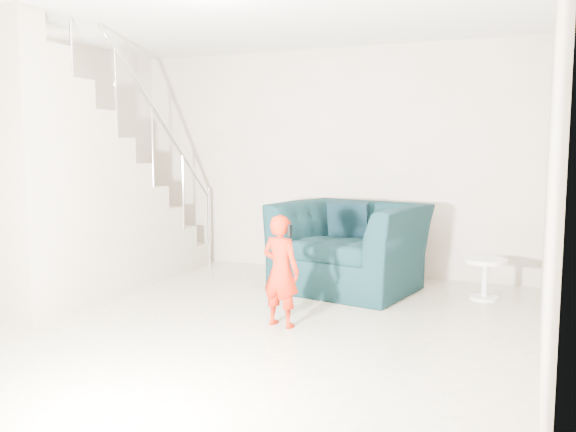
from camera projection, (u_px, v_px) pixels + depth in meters
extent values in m
plane|color=gray|center=(216.00, 332.00, 5.08)|extent=(5.50, 5.50, 0.00)
plane|color=#AE9F8E|center=(325.00, 161.00, 7.44)|extent=(5.00, 0.00, 5.00)
plane|color=#AE9F8E|center=(550.00, 176.00, 3.97)|extent=(0.00, 5.50, 5.50)
imported|color=black|center=(350.00, 247.00, 6.53)|extent=(1.64, 1.49, 0.93)
imported|color=#9C0905|center=(281.00, 271.00, 5.19)|extent=(0.39, 0.29, 0.97)
cylinder|color=white|center=(486.00, 261.00, 6.10)|extent=(0.42, 0.42, 0.04)
cylinder|color=white|center=(485.00, 281.00, 6.12)|extent=(0.06, 0.06, 0.38)
cylinder|color=white|center=(484.00, 298.00, 6.14)|extent=(0.29, 0.29, 0.03)
cube|color=#ADA089|center=(170.00, 253.00, 7.98)|extent=(1.00, 0.30, 0.27)
cube|color=#ADA089|center=(157.00, 247.00, 7.69)|extent=(1.00, 0.30, 0.54)
cube|color=#ADA089|center=(142.00, 239.00, 7.40)|extent=(1.00, 0.30, 0.81)
cube|color=#ADA089|center=(126.00, 232.00, 7.11)|extent=(1.00, 0.30, 1.08)
cube|color=#ADA089|center=(109.00, 223.00, 6.82)|extent=(1.00, 0.30, 1.35)
cube|color=#ADA089|center=(90.00, 214.00, 6.53)|extent=(1.00, 0.30, 1.62)
cube|color=#ADA089|center=(70.00, 204.00, 6.23)|extent=(1.00, 0.30, 1.89)
cube|color=#ADA089|center=(48.00, 193.00, 5.94)|extent=(1.00, 0.30, 2.16)
cube|color=#ADA089|center=(23.00, 181.00, 5.65)|extent=(1.00, 0.30, 2.43)
cylinder|color=silver|center=(134.00, 77.00, 6.30)|extent=(0.04, 3.03, 2.73)
cylinder|color=silver|center=(209.00, 226.00, 7.88)|extent=(0.04, 0.04, 1.00)
cube|color=black|center=(349.00, 221.00, 6.76)|extent=(0.45, 0.22, 0.45)
cube|color=black|center=(296.00, 233.00, 6.72)|extent=(0.05, 0.50, 0.56)
cube|color=black|center=(290.00, 231.00, 5.05)|extent=(0.02, 0.05, 0.10)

